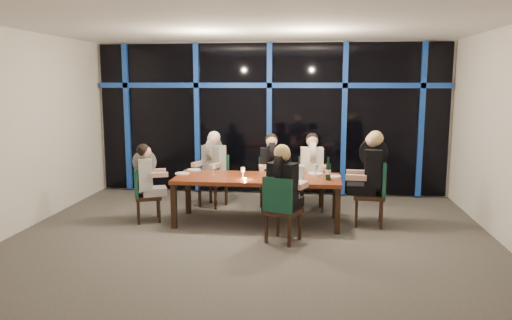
# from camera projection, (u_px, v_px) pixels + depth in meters

# --- Properties ---
(room) EXTENTS (7.04, 7.00, 3.02)m
(room) POSITION_uv_depth(u_px,v_px,m) (251.00, 97.00, 6.88)
(room) COLOR #56524C
(room) RESTS_ON ground
(window_wall) EXTENTS (6.86, 0.43, 2.94)m
(window_wall) POSITION_uv_depth(u_px,v_px,m) (270.00, 117.00, 9.83)
(window_wall) COLOR black
(window_wall) RESTS_ON ground
(dining_table) EXTENTS (2.60, 1.00, 0.75)m
(dining_table) POSITION_uv_depth(u_px,v_px,m) (257.00, 181.00, 7.87)
(dining_table) COLOR brown
(dining_table) RESTS_ON ground
(chair_far_left) EXTENTS (0.56, 0.56, 0.93)m
(chair_far_left) POSITION_uv_depth(u_px,v_px,m) (215.00, 177.00, 9.03)
(chair_far_left) COLOR black
(chair_far_left) RESTS_ON ground
(chair_far_mid) EXTENTS (0.49, 0.49, 0.92)m
(chair_far_mid) POSITION_uv_depth(u_px,v_px,m) (271.00, 180.00, 8.79)
(chair_far_mid) COLOR black
(chair_far_mid) RESTS_ON ground
(chair_far_right) EXTENTS (0.47, 0.47, 0.92)m
(chair_far_right) POSITION_uv_depth(u_px,v_px,m) (311.00, 180.00, 8.76)
(chair_far_right) COLOR black
(chair_far_right) RESTS_ON ground
(chair_end_left) EXTENTS (0.52, 0.52, 0.86)m
(chair_end_left) POSITION_uv_depth(u_px,v_px,m) (143.00, 192.00, 7.98)
(chair_end_left) COLOR black
(chair_end_left) RESTS_ON ground
(chair_end_right) EXTENTS (0.51, 0.51, 1.02)m
(chair_end_right) POSITION_uv_depth(u_px,v_px,m) (375.00, 190.00, 7.76)
(chair_end_right) COLOR black
(chair_end_right) RESTS_ON ground
(chair_near_mid) EXTENTS (0.57, 0.57, 0.95)m
(chair_near_mid) POSITION_uv_depth(u_px,v_px,m) (281.00, 206.00, 6.90)
(chair_near_mid) COLOR black
(chair_near_mid) RESTS_ON ground
(diner_far_left) EXTENTS (0.58, 0.64, 0.90)m
(diner_far_left) POSITION_uv_depth(u_px,v_px,m) (213.00, 158.00, 8.90)
(diner_far_left) COLOR black
(diner_far_left) RESTS_ON ground
(diner_far_mid) EXTENTS (0.50, 0.61, 0.89)m
(diner_far_mid) POSITION_uv_depth(u_px,v_px,m) (272.00, 161.00, 8.65)
(diner_far_mid) COLOR black
(diner_far_mid) RESTS_ON ground
(diner_far_right) EXTENTS (0.48, 0.60, 0.90)m
(diner_far_right) POSITION_uv_depth(u_px,v_px,m) (312.00, 160.00, 8.62)
(diner_far_right) COLOR white
(diner_far_right) RESTS_ON ground
(diner_end_left) EXTENTS (0.59, 0.53, 0.84)m
(diner_end_left) POSITION_uv_depth(u_px,v_px,m) (147.00, 171.00, 7.95)
(diner_end_left) COLOR black
(diner_end_left) RESTS_ON ground
(diner_end_right) EXTENTS (0.65, 0.53, 0.99)m
(diner_end_right) POSITION_uv_depth(u_px,v_px,m) (371.00, 164.00, 7.71)
(diner_end_right) COLOR black
(diner_end_right) RESTS_ON ground
(diner_near_mid) EXTENTS (0.59, 0.65, 0.92)m
(diner_near_mid) POSITION_uv_depth(u_px,v_px,m) (284.00, 179.00, 6.91)
(diner_near_mid) COLOR black
(diner_near_mid) RESTS_ON ground
(plate_far_left) EXTENTS (0.24, 0.24, 0.01)m
(plate_far_left) POSITION_uv_depth(u_px,v_px,m) (194.00, 170.00, 8.44)
(plate_far_left) COLOR white
(plate_far_left) RESTS_ON dining_table
(plate_far_mid) EXTENTS (0.24, 0.24, 0.01)m
(plate_far_mid) POSITION_uv_depth(u_px,v_px,m) (274.00, 173.00, 8.12)
(plate_far_mid) COLOR white
(plate_far_mid) RESTS_ON dining_table
(plate_far_right) EXTENTS (0.24, 0.24, 0.01)m
(plate_far_right) POSITION_uv_depth(u_px,v_px,m) (315.00, 174.00, 8.09)
(plate_far_right) COLOR white
(plate_far_right) RESTS_ON dining_table
(plate_end_left) EXTENTS (0.24, 0.24, 0.01)m
(plate_end_left) POSITION_uv_depth(u_px,v_px,m) (182.00, 173.00, 8.11)
(plate_end_left) COLOR white
(plate_end_left) RESTS_ON dining_table
(plate_end_right) EXTENTS (0.24, 0.24, 0.01)m
(plate_end_right) POSITION_uv_depth(u_px,v_px,m) (333.00, 176.00, 7.86)
(plate_end_right) COLOR white
(plate_end_right) RESTS_ON dining_table
(plate_near_mid) EXTENTS (0.24, 0.24, 0.01)m
(plate_near_mid) POSITION_uv_depth(u_px,v_px,m) (300.00, 182.00, 7.42)
(plate_near_mid) COLOR white
(plate_near_mid) RESTS_ON dining_table
(wine_bottle) EXTENTS (0.08, 0.08, 0.35)m
(wine_bottle) POSITION_uv_depth(u_px,v_px,m) (328.00, 171.00, 7.58)
(wine_bottle) COLOR black
(wine_bottle) RESTS_ON dining_table
(water_pitcher) EXTENTS (0.14, 0.12, 0.22)m
(water_pitcher) POSITION_uv_depth(u_px,v_px,m) (299.00, 173.00, 7.57)
(water_pitcher) COLOR silver
(water_pitcher) RESTS_ON dining_table
(tea_light) EXTENTS (0.05, 0.05, 0.03)m
(tea_light) POSITION_uv_depth(u_px,v_px,m) (245.00, 179.00, 7.62)
(tea_light) COLOR #F49749
(tea_light) RESTS_ON dining_table
(wine_glass_a) EXTENTS (0.07, 0.07, 0.18)m
(wine_glass_a) POSITION_uv_depth(u_px,v_px,m) (243.00, 170.00, 7.70)
(wine_glass_a) COLOR white
(wine_glass_a) RESTS_ON dining_table
(wine_glass_b) EXTENTS (0.06, 0.06, 0.17)m
(wine_glass_b) POSITION_uv_depth(u_px,v_px,m) (266.00, 167.00, 8.01)
(wine_glass_b) COLOR silver
(wine_glass_b) RESTS_ON dining_table
(wine_glass_c) EXTENTS (0.07, 0.07, 0.19)m
(wine_glass_c) POSITION_uv_depth(u_px,v_px,m) (284.00, 169.00, 7.78)
(wine_glass_c) COLOR silver
(wine_glass_c) RESTS_ON dining_table
(wine_glass_d) EXTENTS (0.07, 0.07, 0.17)m
(wine_glass_d) POSITION_uv_depth(u_px,v_px,m) (213.00, 167.00, 8.01)
(wine_glass_d) COLOR silver
(wine_glass_d) RESTS_ON dining_table
(wine_glass_e) EXTENTS (0.08, 0.08, 0.20)m
(wine_glass_e) POSITION_uv_depth(u_px,v_px,m) (316.00, 168.00, 7.85)
(wine_glass_e) COLOR white
(wine_glass_e) RESTS_ON dining_table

